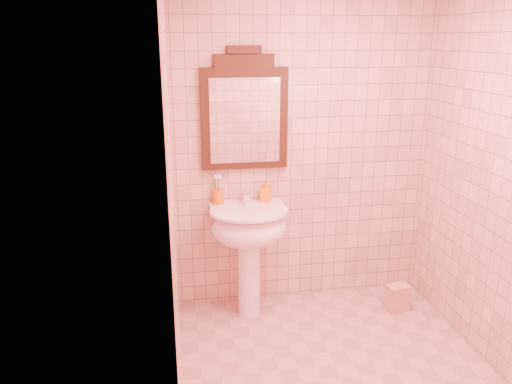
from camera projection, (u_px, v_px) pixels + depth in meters
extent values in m
plane|color=#C79A90|center=(341.00, 378.00, 3.17)|extent=(2.20, 2.20, 0.00)
cube|color=beige|center=(303.00, 149.00, 3.84)|extent=(2.00, 0.02, 2.50)
cylinder|color=white|center=(249.00, 272.00, 3.82)|extent=(0.17, 0.17, 0.70)
ellipsoid|color=white|center=(249.00, 228.00, 3.70)|extent=(0.56, 0.46, 0.28)
cube|color=white|center=(246.00, 206.00, 3.82)|extent=(0.56, 0.15, 0.05)
cylinder|color=white|center=(249.00, 211.00, 3.66)|extent=(0.58, 0.58, 0.02)
cylinder|color=white|center=(246.00, 197.00, 3.80)|extent=(0.04, 0.04, 0.09)
cylinder|color=white|center=(247.00, 195.00, 3.73)|extent=(0.02, 0.10, 0.02)
cylinder|color=white|center=(248.00, 200.00, 3.69)|extent=(0.02, 0.02, 0.04)
cube|color=white|center=(246.00, 190.00, 3.79)|extent=(0.02, 0.07, 0.01)
cube|color=black|center=(244.00, 119.00, 3.67)|extent=(0.64, 0.05, 0.75)
cube|color=black|center=(244.00, 60.00, 3.55)|extent=(0.43, 0.05, 0.09)
cube|color=black|center=(244.00, 50.00, 3.52)|extent=(0.25, 0.05, 0.06)
cube|color=white|center=(245.00, 121.00, 3.65)|extent=(0.52, 0.01, 0.62)
cylinder|color=#D86112|center=(218.00, 197.00, 3.78)|extent=(0.09, 0.09, 0.11)
cylinder|color=silver|center=(220.00, 191.00, 3.77)|extent=(0.01, 0.01, 0.20)
cylinder|color=#338CD8|center=(219.00, 190.00, 3.79)|extent=(0.01, 0.01, 0.20)
cylinder|color=#E5334C|center=(216.00, 190.00, 3.78)|extent=(0.01, 0.01, 0.20)
cylinder|color=#3FBF59|center=(215.00, 191.00, 3.76)|extent=(0.01, 0.01, 0.20)
cylinder|color=#D8CC4C|center=(217.00, 192.00, 3.75)|extent=(0.01, 0.01, 0.20)
cylinder|color=purple|center=(219.00, 192.00, 3.75)|extent=(0.01, 0.01, 0.20)
imported|color=orange|center=(266.00, 191.00, 3.82)|extent=(0.10, 0.10, 0.17)
cube|color=tan|center=(397.00, 297.00, 3.94)|extent=(0.19, 0.14, 0.21)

